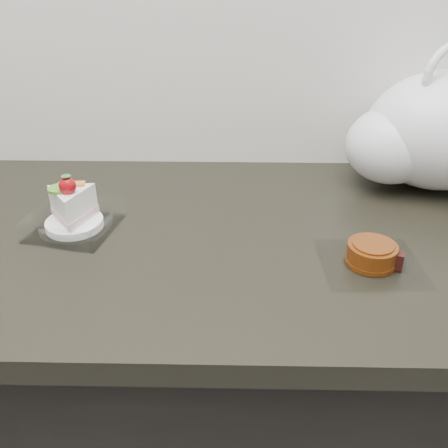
# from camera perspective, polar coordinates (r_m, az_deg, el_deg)

# --- Properties ---
(counter) EXTENTS (2.04, 0.64, 0.90)m
(counter) POSITION_cam_1_polar(r_m,az_deg,el_deg) (1.18, -6.57, -19.72)
(counter) COLOR black
(counter) RESTS_ON ground
(cake_tray) EXTENTS (0.16, 0.16, 0.11)m
(cake_tray) POSITION_cam_1_polar(r_m,az_deg,el_deg) (0.91, -16.87, 1.03)
(cake_tray) COLOR white
(cake_tray) RESTS_ON counter
(mooncake_wrap) EXTENTS (0.16, 0.15, 0.04)m
(mooncake_wrap) POSITION_cam_1_polar(r_m,az_deg,el_deg) (0.82, 16.58, -3.50)
(mooncake_wrap) COLOR white
(mooncake_wrap) RESTS_ON counter
(plastic_bag) EXTENTS (0.41, 0.33, 0.29)m
(plastic_bag) POSITION_cam_1_polar(r_m,az_deg,el_deg) (1.08, 22.91, 9.59)
(plastic_bag) COLOR white
(plastic_bag) RESTS_ON counter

